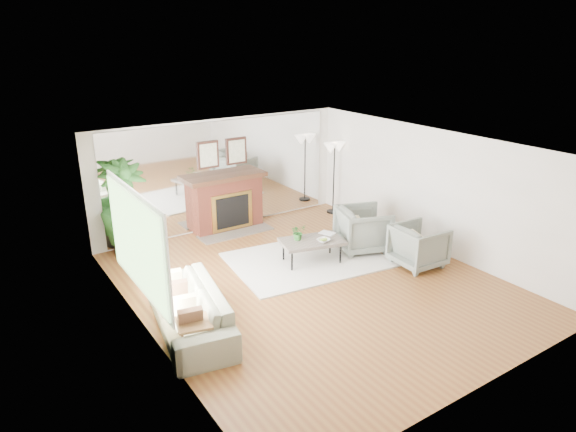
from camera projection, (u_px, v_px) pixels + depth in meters
ground at (313, 283)px, 9.26m from camera, size 7.00×7.00×0.00m
wall_left at (144, 259)px, 7.28m from camera, size 0.02×7.00×2.50m
wall_right at (433, 190)px, 10.39m from camera, size 0.02×7.00×2.50m
wall_back at (222, 174)px, 11.57m from camera, size 6.00×0.02×2.50m
mirror_panel at (223, 174)px, 11.55m from camera, size 5.40×0.04×2.40m
window_panel at (136, 242)px, 7.57m from camera, size 0.04×2.40×1.50m
fireplace at (228, 202)px, 11.59m from camera, size 1.85×0.83×2.05m
area_rug at (307, 260)px, 10.17m from camera, size 3.19×2.46×0.03m
coffee_table at (312, 242)px, 9.94m from camera, size 1.34×0.97×0.48m
sofa at (189, 309)px, 7.73m from camera, size 1.29×2.44×0.68m
armchair_back at (363, 229)px, 10.54m from camera, size 1.27×1.25×0.91m
armchair_front at (419, 246)px, 9.84m from camera, size 0.95×0.93×0.82m
side_table at (194, 327)px, 7.07m from camera, size 0.56×0.56×0.53m
potted_ficus at (124, 207)px, 10.11m from camera, size 0.96×0.96×1.93m
floor_lamp at (335, 153)px, 12.37m from camera, size 0.58×0.32×1.77m
tabletop_plant at (298, 232)px, 9.90m from camera, size 0.30×0.26×0.31m
fruit_bowl at (323, 240)px, 9.84m from camera, size 0.28×0.28×0.06m
book at (324, 235)px, 10.15m from camera, size 0.31×0.35×0.02m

